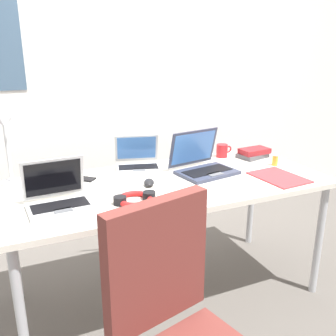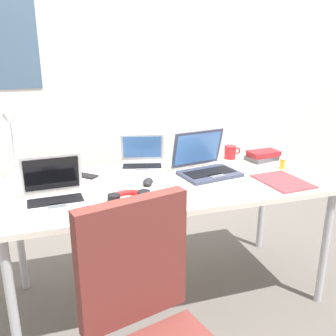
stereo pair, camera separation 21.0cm
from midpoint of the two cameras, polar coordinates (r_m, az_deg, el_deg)
name	(u,v)px [view 2 (the right image)]	position (r m, az deg, el deg)	size (l,w,h in m)	color
ground_plane	(168,293)	(2.48, 2.55, -18.38)	(12.00, 12.00, 0.00)	#56514C
wall_back	(124,68)	(3.05, -4.56, 14.81)	(6.00, 0.13, 2.60)	silver
desk	(168,191)	(2.14, 2.81, -3.52)	(1.80, 0.80, 0.74)	silver
desk_lamp	(14,147)	(2.21, -19.67, 2.99)	(0.12, 0.18, 0.40)	silver
laptop_mid_desk	(142,161)	(2.35, -1.36, 1.01)	(0.32, 0.31, 0.20)	#B7BABC
laptop_front_left	(206,166)	(2.26, 8.36, 0.32)	(0.38, 0.34, 0.24)	#33384C
laptop_back_left	(54,193)	(1.89, -13.69, -3.78)	(0.30, 0.25, 0.22)	#B7BABC
computer_mouse	(148,182)	(2.07, -0.13, -2.13)	(0.06, 0.10, 0.03)	black
cell_phone	(86,176)	(2.23, -9.63, -1.19)	(0.06, 0.14, 0.01)	black
headphones	(129,197)	(1.87, -2.67, -4.50)	(0.21, 0.18, 0.04)	red
pill_bottle	(283,163)	(2.46, 19.24, 0.74)	(0.04, 0.04, 0.08)	gold
book_stack	(263,156)	(2.61, 16.28, 1.75)	(0.22, 0.18, 0.06)	#4C4C51
paper_folder_center	(283,181)	(2.24, 19.47, -1.94)	(0.23, 0.31, 0.01)	red
coffee_mug	(230,152)	(2.59, 11.68, 2.30)	(0.11, 0.08, 0.09)	#B21E23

